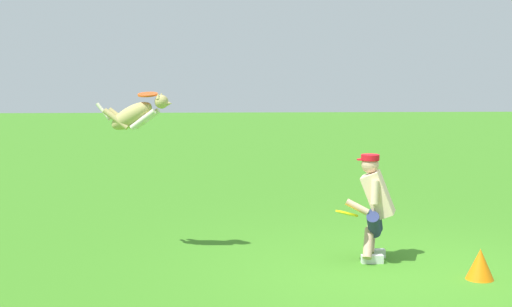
{
  "coord_description": "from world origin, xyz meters",
  "views": [
    {
      "loc": [
        1.98,
        7.98,
        2.33
      ],
      "look_at": [
        1.56,
        -0.84,
        1.29
      ],
      "focal_mm": 51.15,
      "sensor_mm": 36.0,
      "label": 1
    }
  ],
  "objects_px": {
    "person": "(375,204)",
    "frisbee_flying": "(148,94)",
    "training_cone": "(480,264)",
    "frisbee_held": "(347,213)",
    "dog": "(136,115)"
  },
  "relations": [
    {
      "from": "dog",
      "to": "training_cone",
      "type": "distance_m",
      "value": 4.43
    },
    {
      "from": "frisbee_flying",
      "to": "frisbee_held",
      "type": "relative_size",
      "value": 0.9
    },
    {
      "from": "person",
      "to": "dog",
      "type": "relative_size",
      "value": 1.31
    },
    {
      "from": "dog",
      "to": "frisbee_held",
      "type": "distance_m",
      "value": 2.86
    },
    {
      "from": "dog",
      "to": "training_cone",
      "type": "height_order",
      "value": "dog"
    },
    {
      "from": "frisbee_flying",
      "to": "training_cone",
      "type": "distance_m",
      "value": 4.38
    },
    {
      "from": "training_cone",
      "to": "frisbee_held",
      "type": "bearing_deg",
      "value": -27.59
    },
    {
      "from": "frisbee_flying",
      "to": "training_cone",
      "type": "xyz_separation_m",
      "value": [
        -3.75,
        1.31,
        -1.83
      ]
    },
    {
      "from": "person",
      "to": "frisbee_held",
      "type": "distance_m",
      "value": 0.4
    },
    {
      "from": "frisbee_held",
      "to": "training_cone",
      "type": "xyz_separation_m",
      "value": [
        -1.37,
        0.72,
        -0.44
      ]
    },
    {
      "from": "dog",
      "to": "training_cone",
      "type": "relative_size",
      "value": 2.87
    },
    {
      "from": "frisbee_held",
      "to": "frisbee_flying",
      "type": "bearing_deg",
      "value": -14.06
    },
    {
      "from": "dog",
      "to": "frisbee_flying",
      "type": "relative_size",
      "value": 3.99
    },
    {
      "from": "person",
      "to": "frisbee_flying",
      "type": "height_order",
      "value": "frisbee_flying"
    },
    {
      "from": "person",
      "to": "frisbee_held",
      "type": "height_order",
      "value": "person"
    }
  ]
}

